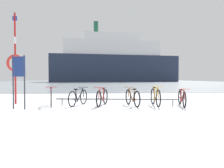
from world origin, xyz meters
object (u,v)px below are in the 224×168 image
object	(u,v)px
bicycle_1	(78,97)
bicycle_5	(182,98)
rescue_post	(15,61)
bicycle_0	(51,97)
bicycle_3	(132,97)
bicycle_2	(102,97)
info_sign	(19,73)
ferry_ship	(114,62)
bicycle_4	(155,97)

from	to	relation	value
bicycle_1	bicycle_5	size ratio (longest dim) A/B	0.93
rescue_post	bicycle_0	bearing A→B (deg)	-22.41
bicycle_3	bicycle_2	bearing A→B (deg)	176.26
bicycle_0	bicycle_3	distance (m)	3.43
bicycle_0	info_sign	world-z (taller)	info_sign
bicycle_5	ferry_ship	size ratio (longest dim) A/B	0.04
bicycle_5	rescue_post	size ratio (longest dim) A/B	0.42
bicycle_2	rescue_post	bearing A→B (deg)	168.95
bicycle_0	info_sign	bearing A→B (deg)	-135.37
bicycle_3	info_sign	world-z (taller)	info_sign
bicycle_4	bicycle_0	bearing A→B (deg)	177.97
bicycle_0	rescue_post	xyz separation A→B (m)	(-1.76, 0.73, 1.57)
bicycle_0	bicycle_2	xyz separation A→B (m)	(2.16, -0.04, -0.02)
bicycle_1	bicycle_2	world-z (taller)	bicycle_2
bicycle_4	info_sign	distance (m)	5.52
bicycle_5	bicycle_2	bearing A→B (deg)	175.24
info_sign	bicycle_4	bearing A→B (deg)	8.43
bicycle_0	bicycle_1	world-z (taller)	bicycle_0
bicycle_1	bicycle_4	distance (m)	3.27
bicycle_1	bicycle_4	size ratio (longest dim) A/B	0.96
bicycle_0	bicycle_5	world-z (taller)	bicycle_0
bicycle_1	ferry_ship	bearing A→B (deg)	86.05
bicycle_4	info_sign	xyz separation A→B (m)	(-5.37, -0.80, 1.00)
bicycle_1	rescue_post	xyz separation A→B (m)	(-2.91, 0.68, 1.59)
bicycle_1	bicycle_0	bearing A→B (deg)	-177.85
bicycle_2	info_sign	world-z (taller)	info_sign
rescue_post	info_sign	bearing A→B (deg)	-64.53
bicycle_1	rescue_post	size ratio (longest dim) A/B	0.39
bicycle_3	ferry_ship	world-z (taller)	ferry_ship
bicycle_2	bicycle_5	size ratio (longest dim) A/B	0.97
bicycle_1	info_sign	world-z (taller)	info_sign
info_sign	rescue_post	bearing A→B (deg)	115.47
info_sign	ferry_ship	bearing A→B (deg)	84.24
bicycle_2	rescue_post	size ratio (longest dim) A/B	0.41
bicycle_5	bicycle_3	bearing A→B (deg)	174.62
bicycle_2	bicycle_3	size ratio (longest dim) A/B	0.98
rescue_post	bicycle_5	bearing A→B (deg)	-8.19
bicycle_0	bicycle_1	distance (m)	1.14
bicycle_1	info_sign	distance (m)	2.54
info_sign	bicycle_2	bearing A→B (deg)	16.28
bicycle_2	bicycle_5	distance (m)	3.33
info_sign	bicycle_5	bearing A→B (deg)	5.64
bicycle_1	ferry_ship	size ratio (longest dim) A/B	0.04
bicycle_1	ferry_ship	world-z (taller)	ferry_ship
bicycle_1	info_sign	xyz separation A→B (m)	(-2.11, -1.00, 1.03)
bicycle_4	rescue_post	world-z (taller)	rescue_post
bicycle_1	bicycle_2	bearing A→B (deg)	-4.58
bicycle_3	bicycle_5	bearing A→B (deg)	-5.38
bicycle_0	bicycle_2	distance (m)	2.16
bicycle_1	bicycle_3	xyz separation A→B (m)	(2.29, -0.16, 0.00)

